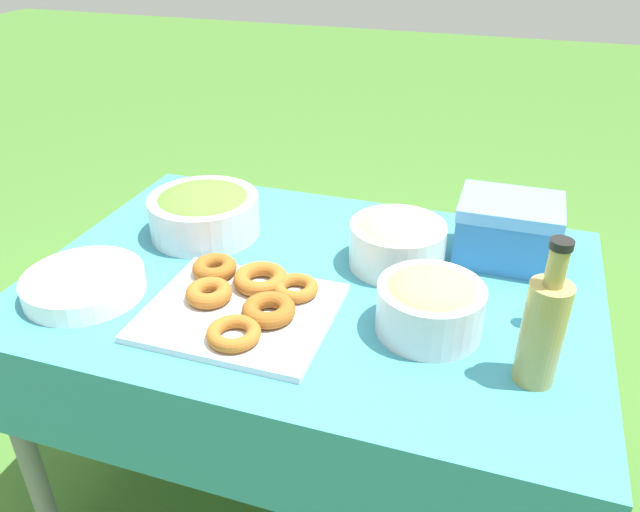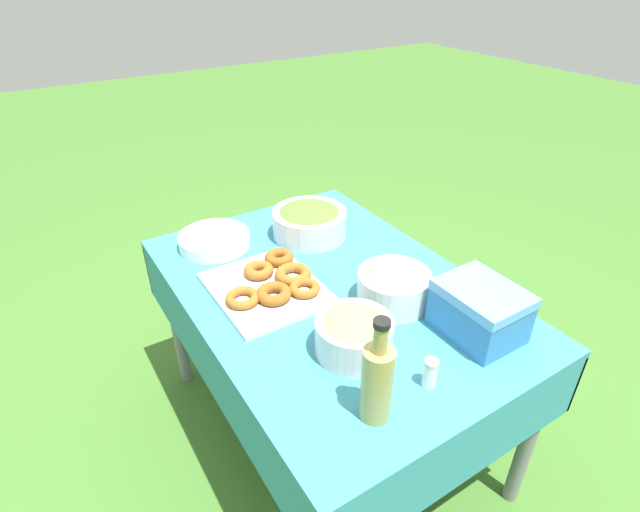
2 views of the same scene
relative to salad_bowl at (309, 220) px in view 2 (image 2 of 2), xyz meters
The scene contains 10 objects.
ground_plane 0.86m from the salad_bowl, 159.81° to the left, with size 14.00×14.00×0.00m, color #3D6B28.
picnic_table 0.40m from the salad_bowl, 159.81° to the left, with size 1.30×0.90×0.71m.
salad_bowl is the anchor object (origin of this frame).
pasta_bowl 0.51m from the salad_bowl, behind, with size 0.23×0.23×0.13m.
donut_platter 0.39m from the salad_bowl, 129.51° to the left, with size 0.39×0.35×0.05m.
plate_stack 0.37m from the salad_bowl, 70.38° to the left, with size 0.27×0.27×0.05m.
olive_oil_bottle 0.90m from the salad_bowl, 158.66° to the left, with size 0.08×0.08×0.29m.
fruit_bowl 0.68m from the salad_bowl, 159.13° to the left, with size 0.22×0.22×0.13m.
cooler_box 0.77m from the salad_bowl, behind, with size 0.24×0.19×0.16m.
salt_shaker 0.85m from the salad_bowl, 169.79° to the left, with size 0.04×0.04×0.08m.
Camera 2 is at (-1.13, 0.76, 1.68)m, focal length 28.00 mm.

